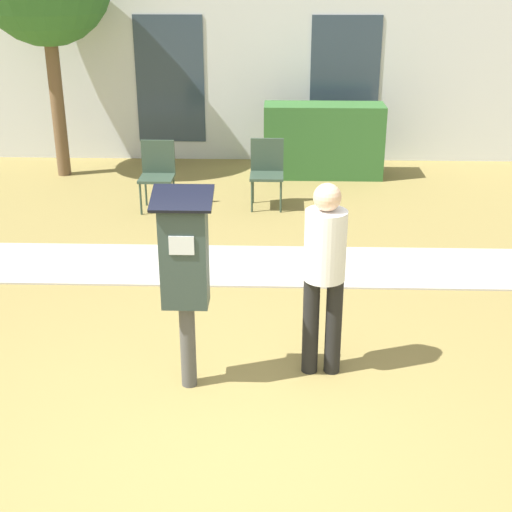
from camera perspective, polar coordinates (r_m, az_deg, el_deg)
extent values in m
plane|color=olive|center=(5.16, -2.56, -14.12)|extent=(40.00, 40.00, 0.00)
cube|color=#B7B2A8|center=(7.75, -0.94, -0.75)|extent=(12.00, 1.10, 0.02)
cube|color=silver|center=(11.83, 0.11, 15.41)|extent=(10.00, 0.24, 3.20)
cube|color=#2D3D4C|center=(11.86, -6.89, 13.81)|extent=(1.10, 0.02, 2.00)
cube|color=#2D3D4C|center=(11.78, 7.11, 13.74)|extent=(1.10, 0.02, 2.00)
cylinder|color=#4C4C4C|center=(5.53, -5.47, -7.11)|extent=(0.12, 0.12, 0.70)
cube|color=#2D3D38|center=(5.20, -5.77, 0.09)|extent=(0.34, 0.22, 0.80)
cube|color=silver|center=(5.05, -5.98, 0.84)|extent=(0.18, 0.01, 0.14)
cube|color=black|center=(5.05, -5.96, 4.62)|extent=(0.44, 0.31, 0.12)
cylinder|color=black|center=(5.67, 4.40, -5.58)|extent=(0.13, 0.13, 0.82)
cylinder|color=black|center=(5.68, 6.22, -5.59)|extent=(0.13, 0.13, 0.82)
cylinder|color=white|center=(5.39, 5.57, 0.85)|extent=(0.32, 0.32, 0.55)
sphere|color=#D8AD8C|center=(5.26, 5.72, 4.70)|extent=(0.21, 0.21, 0.21)
cylinder|color=#334738|center=(9.39, -9.21, 4.51)|extent=(0.03, 0.03, 0.42)
cylinder|color=#334738|center=(9.33, -6.91, 4.52)|extent=(0.03, 0.03, 0.42)
cylinder|color=#334738|center=(9.75, -8.81, 5.21)|extent=(0.03, 0.03, 0.42)
cylinder|color=#334738|center=(9.69, -6.59, 5.21)|extent=(0.03, 0.03, 0.42)
cube|color=#334738|center=(9.47, -7.95, 6.19)|extent=(0.44, 0.44, 0.04)
cube|color=#334738|center=(9.60, -7.83, 7.89)|extent=(0.44, 0.04, 0.44)
cylinder|color=#334738|center=(9.37, -0.33, 4.77)|extent=(0.03, 0.03, 0.42)
cylinder|color=#334738|center=(9.36, 2.00, 4.74)|extent=(0.03, 0.03, 0.42)
cylinder|color=#334738|center=(9.73, -0.25, 5.45)|extent=(0.03, 0.03, 0.42)
cylinder|color=#334738|center=(9.73, 2.00, 5.43)|extent=(0.03, 0.03, 0.42)
cube|color=#334738|center=(9.48, 0.86, 6.42)|extent=(0.44, 0.44, 0.04)
cube|color=#334738|center=(9.61, 0.89, 8.12)|extent=(0.44, 0.04, 0.44)
cube|color=#33662D|center=(10.98, 5.40, 9.17)|extent=(1.79, 0.60, 1.10)
cylinder|color=brown|center=(11.28, -15.61, 11.68)|extent=(0.20, 0.20, 2.20)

